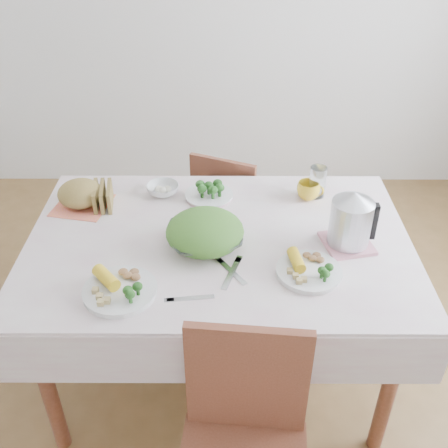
{
  "coord_description": "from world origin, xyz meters",
  "views": [
    {
      "loc": [
        0.03,
        -1.65,
        1.98
      ],
      "look_at": [
        0.02,
        0.02,
        0.82
      ],
      "focal_mm": 42.0,
      "sensor_mm": 36.0,
      "label": 1
    }
  ],
  "objects_px": {
    "dinner_plate_left": "(120,291)",
    "dinner_plate_right": "(309,271)",
    "salad_bowl": "(205,238)",
    "electric_kettle": "(351,219)",
    "yellow_mug": "(308,190)",
    "dining_table": "(219,311)",
    "chair_far": "(235,202)"
  },
  "relations": [
    {
      "from": "chair_far",
      "to": "salad_bowl",
      "type": "bearing_deg",
      "value": 103.95
    },
    {
      "from": "dining_table",
      "to": "dinner_plate_left",
      "type": "xyz_separation_m",
      "value": [
        -0.33,
        -0.31,
        0.4
      ]
    },
    {
      "from": "salad_bowl",
      "to": "yellow_mug",
      "type": "xyz_separation_m",
      "value": [
        0.44,
        0.35,
        0.01
      ]
    },
    {
      "from": "dinner_plate_left",
      "to": "electric_kettle",
      "type": "bearing_deg",
      "value": 18.68
    },
    {
      "from": "dinner_plate_right",
      "to": "yellow_mug",
      "type": "relative_size",
      "value": 2.37
    },
    {
      "from": "dining_table",
      "to": "electric_kettle",
      "type": "height_order",
      "value": "electric_kettle"
    },
    {
      "from": "dining_table",
      "to": "dinner_plate_left",
      "type": "bearing_deg",
      "value": -136.67
    },
    {
      "from": "dinner_plate_left",
      "to": "dinner_plate_right",
      "type": "relative_size",
      "value": 1.08
    },
    {
      "from": "salad_bowl",
      "to": "yellow_mug",
      "type": "distance_m",
      "value": 0.56
    },
    {
      "from": "salad_bowl",
      "to": "dinner_plate_left",
      "type": "relative_size",
      "value": 1.09
    },
    {
      "from": "dinner_plate_right",
      "to": "dining_table",
      "type": "bearing_deg",
      "value": 147.33
    },
    {
      "from": "chair_far",
      "to": "dinner_plate_left",
      "type": "xyz_separation_m",
      "value": [
        -0.41,
        -1.06,
        0.31
      ]
    },
    {
      "from": "dinner_plate_left",
      "to": "dinner_plate_right",
      "type": "distance_m",
      "value": 0.67
    },
    {
      "from": "dinner_plate_left",
      "to": "electric_kettle",
      "type": "distance_m",
      "value": 0.88
    },
    {
      "from": "dinner_plate_left",
      "to": "chair_far",
      "type": "bearing_deg",
      "value": 68.95
    },
    {
      "from": "chair_far",
      "to": "salad_bowl",
      "type": "height_order",
      "value": "chair_far"
    },
    {
      "from": "chair_far",
      "to": "dinner_plate_right",
      "type": "relative_size",
      "value": 3.37
    },
    {
      "from": "electric_kettle",
      "to": "chair_far",
      "type": "bearing_deg",
      "value": 105.32
    },
    {
      "from": "chair_far",
      "to": "electric_kettle",
      "type": "relative_size",
      "value": 3.63
    },
    {
      "from": "dinner_plate_right",
      "to": "yellow_mug",
      "type": "height_order",
      "value": "yellow_mug"
    },
    {
      "from": "salad_bowl",
      "to": "dinner_plate_right",
      "type": "bearing_deg",
      "value": -23.92
    },
    {
      "from": "dining_table",
      "to": "dinner_plate_left",
      "type": "relative_size",
      "value": 5.47
    },
    {
      "from": "salad_bowl",
      "to": "yellow_mug",
      "type": "height_order",
      "value": "yellow_mug"
    },
    {
      "from": "dining_table",
      "to": "yellow_mug",
      "type": "xyz_separation_m",
      "value": [
        0.39,
        0.3,
        0.43
      ]
    },
    {
      "from": "dining_table",
      "to": "dinner_plate_right",
      "type": "height_order",
      "value": "dinner_plate_right"
    },
    {
      "from": "dinner_plate_left",
      "to": "yellow_mug",
      "type": "bearing_deg",
      "value": 40.72
    },
    {
      "from": "dining_table",
      "to": "dinner_plate_left",
      "type": "height_order",
      "value": "dinner_plate_left"
    },
    {
      "from": "dinner_plate_right",
      "to": "salad_bowl",
      "type": "bearing_deg",
      "value": 156.08
    },
    {
      "from": "yellow_mug",
      "to": "salad_bowl",
      "type": "bearing_deg",
      "value": -141.68
    },
    {
      "from": "salad_bowl",
      "to": "electric_kettle",
      "type": "xyz_separation_m",
      "value": [
        0.55,
        0.01,
        0.09
      ]
    },
    {
      "from": "salad_bowl",
      "to": "dining_table",
      "type": "bearing_deg",
      "value": 38.51
    },
    {
      "from": "dining_table",
      "to": "salad_bowl",
      "type": "height_order",
      "value": "salad_bowl"
    }
  ]
}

